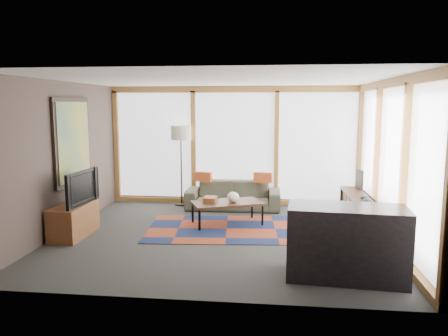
# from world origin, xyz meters

# --- Properties ---
(ground) EXTENTS (5.50, 5.50, 0.00)m
(ground) POSITION_xyz_m (0.00, 0.00, 0.00)
(ground) COLOR #2B2B28
(ground) RESTS_ON ground
(room_envelope) EXTENTS (5.52, 5.02, 2.62)m
(room_envelope) POSITION_xyz_m (0.49, 0.56, 1.54)
(room_envelope) COLOR #4A3A35
(room_envelope) RESTS_ON ground
(rug) EXTENTS (2.93, 2.02, 0.01)m
(rug) POSITION_xyz_m (0.05, 0.39, 0.01)
(rug) COLOR maroon
(rug) RESTS_ON ground
(sofa) EXTENTS (2.00, 0.81, 0.58)m
(sofa) POSITION_xyz_m (0.02, 1.95, 0.29)
(sofa) COLOR #3D3F30
(sofa) RESTS_ON ground
(pillow_left) EXTENTS (0.38, 0.18, 0.20)m
(pillow_left) POSITION_xyz_m (-0.62, 1.93, 0.68)
(pillow_left) COLOR #C55425
(pillow_left) RESTS_ON sofa
(pillow_right) EXTENTS (0.40, 0.16, 0.21)m
(pillow_right) POSITION_xyz_m (0.64, 1.95, 0.69)
(pillow_right) COLOR #C55425
(pillow_right) RESTS_ON sofa
(floor_lamp) EXTENTS (0.44, 0.44, 1.75)m
(floor_lamp) POSITION_xyz_m (-1.15, 2.19, 0.88)
(floor_lamp) COLOR black
(floor_lamp) RESTS_ON ground
(coffee_table) EXTENTS (1.41, 1.08, 0.42)m
(coffee_table) POSITION_xyz_m (0.02, 0.71, 0.21)
(coffee_table) COLOR #312114
(coffee_table) RESTS_ON ground
(book_stack) EXTENTS (0.24, 0.30, 0.09)m
(book_stack) POSITION_xyz_m (-0.29, 0.68, 0.47)
(book_stack) COLOR brown
(book_stack) RESTS_ON coffee_table
(vase) EXTENTS (0.26, 0.26, 0.19)m
(vase) POSITION_xyz_m (0.13, 0.71, 0.52)
(vase) COLOR white
(vase) RESTS_ON coffee_table
(bookshelf) EXTENTS (0.40, 2.18, 0.55)m
(bookshelf) POSITION_xyz_m (2.43, 0.81, 0.27)
(bookshelf) COLOR #312114
(bookshelf) RESTS_ON ground
(bowl_a) EXTENTS (0.20, 0.20, 0.09)m
(bowl_a) POSITION_xyz_m (2.45, 0.29, 0.59)
(bowl_a) COLOR black
(bowl_a) RESTS_ON bookshelf
(bowl_b) EXTENTS (0.17, 0.17, 0.07)m
(bowl_b) POSITION_xyz_m (2.46, 0.65, 0.58)
(bowl_b) COLOR black
(bowl_b) RESTS_ON bookshelf
(shelf_picture) EXTENTS (0.09, 0.30, 0.39)m
(shelf_picture) POSITION_xyz_m (2.55, 1.59, 0.74)
(shelf_picture) COLOR black
(shelf_picture) RESTS_ON bookshelf
(tv_console) EXTENTS (0.45, 1.08, 0.54)m
(tv_console) POSITION_xyz_m (-2.47, -0.29, 0.27)
(tv_console) COLOR maroon
(tv_console) RESTS_ON ground
(television) EXTENTS (0.22, 1.00, 0.57)m
(television) POSITION_xyz_m (-2.39, -0.27, 0.83)
(television) COLOR black
(television) RESTS_ON tv_console
(bar_counter) EXTENTS (1.52, 0.81, 0.93)m
(bar_counter) POSITION_xyz_m (1.80, -1.63, 0.47)
(bar_counter) COLOR black
(bar_counter) RESTS_ON ground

